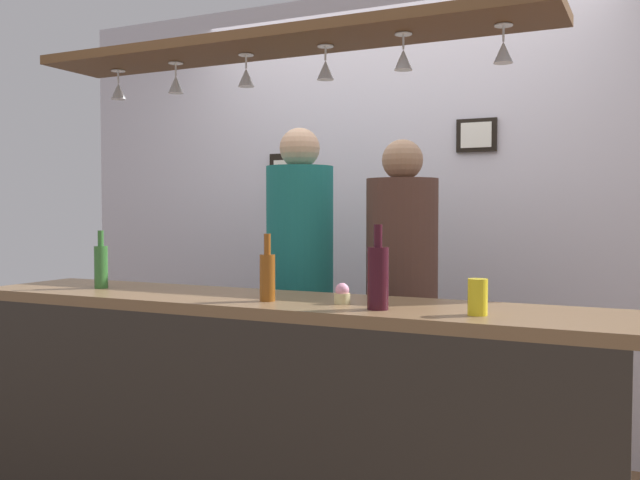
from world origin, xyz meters
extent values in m
cube|color=silver|center=(0.00, 1.10, 1.30)|extent=(4.40, 0.06, 2.60)
cube|color=brown|center=(0.00, -0.35, 0.95)|extent=(2.70, 0.55, 0.04)
cube|color=#2D2823|center=(0.00, -0.60, 0.46)|extent=(2.65, 0.04, 0.93)
cube|color=brown|center=(0.00, -0.30, 1.99)|extent=(2.20, 0.36, 0.04)
cylinder|color=silver|center=(-0.88, -0.23, 1.96)|extent=(0.06, 0.06, 0.00)
cylinder|color=silver|center=(-0.88, -0.23, 1.94)|extent=(0.01, 0.01, 0.06)
cone|color=silver|center=(-0.88, -0.23, 1.87)|extent=(0.07, 0.07, 0.08)
cylinder|color=silver|center=(-0.53, -0.25, 1.96)|extent=(0.06, 0.06, 0.00)
cylinder|color=silver|center=(-0.53, -0.25, 1.94)|extent=(0.01, 0.01, 0.06)
cone|color=silver|center=(-0.53, -0.25, 1.87)|extent=(0.07, 0.07, 0.08)
cylinder|color=silver|center=(-0.17, -0.26, 1.96)|extent=(0.06, 0.06, 0.00)
cylinder|color=silver|center=(-0.17, -0.26, 1.94)|extent=(0.01, 0.01, 0.06)
cone|color=silver|center=(-0.17, -0.26, 1.87)|extent=(0.07, 0.07, 0.08)
cylinder|color=silver|center=(0.19, -0.25, 1.96)|extent=(0.06, 0.06, 0.00)
cylinder|color=silver|center=(0.19, -0.25, 1.94)|extent=(0.01, 0.01, 0.06)
cone|color=silver|center=(0.19, -0.25, 1.87)|extent=(0.07, 0.07, 0.08)
cylinder|color=silver|center=(0.53, -0.30, 1.96)|extent=(0.06, 0.06, 0.00)
cylinder|color=silver|center=(0.53, -0.30, 1.94)|extent=(0.01, 0.01, 0.06)
cone|color=silver|center=(0.53, -0.30, 1.87)|extent=(0.07, 0.07, 0.08)
cylinder|color=silver|center=(0.88, -0.26, 1.96)|extent=(0.06, 0.06, 0.00)
cylinder|color=silver|center=(0.88, -0.26, 1.94)|extent=(0.01, 0.01, 0.06)
cone|color=silver|center=(0.88, -0.26, 1.87)|extent=(0.07, 0.07, 0.08)
cube|color=#2D334C|center=(-0.25, 0.39, 0.41)|extent=(0.17, 0.18, 0.83)
cylinder|color=#1E7A75|center=(-0.25, 0.39, 1.18)|extent=(0.34, 0.34, 0.72)
sphere|color=tan|center=(-0.25, 0.39, 1.64)|extent=(0.20, 0.20, 0.20)
cube|color=#2D334C|center=(0.29, 0.39, 0.39)|extent=(0.17, 0.18, 0.79)
cylinder|color=brown|center=(0.29, 0.39, 1.13)|extent=(0.34, 0.34, 0.68)
sphere|color=#9E7556|center=(0.29, 0.39, 1.56)|extent=(0.19, 0.19, 0.19)
cylinder|color=brown|center=(0.03, -0.43, 1.06)|extent=(0.06, 0.06, 0.18)
cylinder|color=brown|center=(0.03, -0.43, 1.19)|extent=(0.03, 0.03, 0.08)
cylinder|color=#336B2D|center=(-0.87, -0.37, 1.07)|extent=(0.06, 0.06, 0.19)
cylinder|color=#336B2D|center=(-0.87, -0.37, 1.20)|extent=(0.03, 0.03, 0.07)
cylinder|color=#380F19|center=(0.50, -0.46, 1.08)|extent=(0.08, 0.08, 0.22)
cylinder|color=#380F19|center=(0.50, -0.46, 1.23)|extent=(0.03, 0.03, 0.08)
cylinder|color=yellow|center=(0.84, -0.45, 1.03)|extent=(0.07, 0.07, 0.12)
cylinder|color=beige|center=(0.32, -0.38, 0.99)|extent=(0.06, 0.06, 0.04)
sphere|color=pink|center=(0.32, -0.38, 1.02)|extent=(0.05, 0.05, 0.05)
cube|color=black|center=(0.49, 1.06, 1.73)|extent=(0.22, 0.02, 0.18)
cube|color=white|center=(0.49, 1.05, 1.73)|extent=(0.17, 0.01, 0.14)
cube|color=black|center=(-0.67, 1.06, 1.50)|extent=(0.26, 0.02, 0.34)
cube|color=white|center=(-0.67, 1.05, 1.50)|extent=(0.20, 0.01, 0.26)
camera|label=1|loc=(1.37, -2.75, 1.32)|focal=39.12mm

